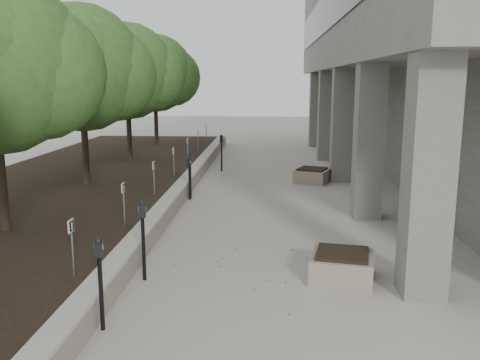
% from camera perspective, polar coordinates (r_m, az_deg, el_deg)
% --- Properties ---
extents(ground, '(90.00, 90.00, 0.00)m').
position_cam_1_polar(ground, '(8.11, -2.99, -14.91)').
color(ground, '#AFA9A1').
rests_on(ground, ground).
extents(retaining_wall, '(0.39, 26.00, 0.50)m').
position_cam_1_polar(retaining_wall, '(16.79, -5.91, -0.36)').
color(retaining_wall, tan).
rests_on(retaining_wall, ground).
extents(planting_bed, '(7.00, 26.00, 0.40)m').
position_cam_1_polar(planting_bed, '(17.75, -17.71, -0.37)').
color(planting_bed, black).
rests_on(planting_bed, ground).
extents(crabapple_tree_3, '(4.60, 4.00, 5.44)m').
position_cam_1_polar(crabapple_tree_3, '(16.25, -17.23, 9.04)').
color(crabapple_tree_3, '#2F5E24').
rests_on(crabapple_tree_3, planting_bed).
extents(crabapple_tree_4, '(4.60, 4.00, 5.44)m').
position_cam_1_polar(crabapple_tree_4, '(21.01, -12.47, 9.61)').
color(crabapple_tree_4, '#2F5E24').
rests_on(crabapple_tree_4, planting_bed).
extents(crabapple_tree_5, '(4.60, 4.00, 5.44)m').
position_cam_1_polar(crabapple_tree_5, '(25.87, -9.48, 9.93)').
color(crabapple_tree_5, '#2F5E24').
rests_on(crabapple_tree_5, planting_bed).
extents(parking_sign_2, '(0.04, 0.22, 0.96)m').
position_cam_1_polar(parking_sign_2, '(8.78, -18.24, -7.22)').
color(parking_sign_2, black).
rests_on(parking_sign_2, planting_bed).
extents(parking_sign_3, '(0.04, 0.22, 0.96)m').
position_cam_1_polar(parking_sign_3, '(11.52, -12.86, -2.65)').
color(parking_sign_3, black).
rests_on(parking_sign_3, planting_bed).
extents(parking_sign_4, '(0.04, 0.22, 0.96)m').
position_cam_1_polar(parking_sign_4, '(14.36, -9.59, 0.16)').
color(parking_sign_4, black).
rests_on(parking_sign_4, planting_bed).
extents(parking_sign_5, '(0.04, 0.22, 0.96)m').
position_cam_1_polar(parking_sign_5, '(17.25, -7.41, 2.04)').
color(parking_sign_5, black).
rests_on(parking_sign_5, planting_bed).
extents(parking_sign_6, '(0.04, 0.22, 0.96)m').
position_cam_1_polar(parking_sign_6, '(20.18, -5.86, 3.37)').
color(parking_sign_6, black).
rests_on(parking_sign_6, planting_bed).
extents(parking_sign_7, '(0.04, 0.22, 0.96)m').
position_cam_1_polar(parking_sign_7, '(23.12, -4.70, 4.36)').
color(parking_sign_7, black).
rests_on(parking_sign_7, planting_bed).
extents(parking_sign_8, '(0.04, 0.22, 0.96)m').
position_cam_1_polar(parking_sign_8, '(26.08, -3.80, 5.12)').
color(parking_sign_8, black).
rests_on(parking_sign_8, planting_bed).
extents(parking_meter_1, '(0.15, 0.12, 1.40)m').
position_cam_1_polar(parking_meter_1, '(7.66, -15.32, -11.18)').
color(parking_meter_1, black).
rests_on(parking_meter_1, ground).
extents(parking_meter_2, '(0.17, 0.14, 1.48)m').
position_cam_1_polar(parking_meter_2, '(9.32, -10.76, -6.69)').
color(parking_meter_2, black).
rests_on(parking_meter_2, ground).
extents(parking_meter_3, '(0.15, 0.12, 1.44)m').
position_cam_1_polar(parking_meter_3, '(15.59, -5.58, 0.52)').
color(parking_meter_3, black).
rests_on(parking_meter_3, ground).
extents(parking_meter_4, '(0.15, 0.13, 1.30)m').
position_cam_1_polar(parking_meter_4, '(15.42, -5.68, 0.15)').
color(parking_meter_4, black).
rests_on(parking_meter_4, ground).
extents(parking_meter_5, '(0.17, 0.14, 1.47)m').
position_cam_1_polar(parking_meter_5, '(20.22, -2.08, 3.02)').
color(parking_meter_5, black).
rests_on(parking_meter_5, ground).
extents(planter_front, '(1.28, 1.28, 0.51)m').
position_cam_1_polar(planter_front, '(9.55, 11.32, -9.35)').
color(planter_front, tan).
rests_on(planter_front, ground).
extents(planter_back, '(1.42, 1.42, 0.51)m').
position_cam_1_polar(planter_back, '(18.28, 8.06, 0.54)').
color(planter_back, tan).
rests_on(planter_back, ground).
extents(berry_scatter, '(3.30, 14.10, 0.02)m').
position_cam_1_polar(berry_scatter, '(12.78, -1.03, -5.03)').
color(berry_scatter, maroon).
rests_on(berry_scatter, ground).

